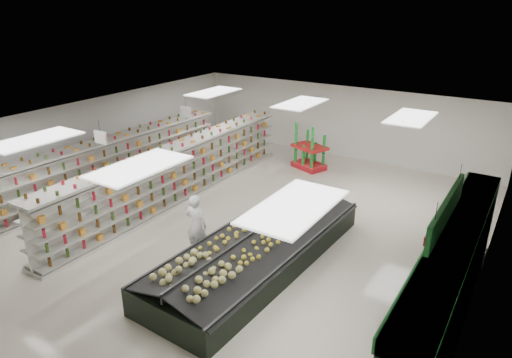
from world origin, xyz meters
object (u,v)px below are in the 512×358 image
Objects in this scene: shopper_background at (207,159)px; gondola_center at (179,175)px; soda_endcap at (310,149)px; gondola_left at (108,166)px; shopper_main at (196,225)px; produce_island at (258,247)px.

gondola_center is at bearing -170.57° from shopper_background.
shopper_background is at bearing 98.87° from gondola_center.
gondola_left is at bearing -131.59° from soda_endcap.
gondola_left reaches higher than shopper_main.
soda_endcap is 1.03× the size of shopper_background.
produce_island is at bearing -169.69° from shopper_main.
gondola_left reaches higher than shopper_background.
gondola_center is 6.51× the size of shopper_main.
gondola_left is 0.95× the size of gondola_center.
shopper_main is (5.81, -1.92, 0.01)m from gondola_left.
gondola_center is 5.14m from produce_island.
gondola_left is at bearing 169.24° from produce_island.
soda_endcap is 0.99× the size of shopper_main.
gondola_center is (2.89, 0.68, 0.05)m from gondola_left.
shopper_main is at bearing -86.89° from soda_endcap.
gondola_left is 3.71m from shopper_background.
soda_endcap reaches higher than shopper_background.
gondola_left reaches higher than soda_endcap.
gondola_center reaches higher than gondola_left.
shopper_main is (2.92, -2.60, -0.03)m from gondola_center.
gondola_left reaches higher than produce_island.
shopper_background is (2.57, 2.67, -0.02)m from gondola_left.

